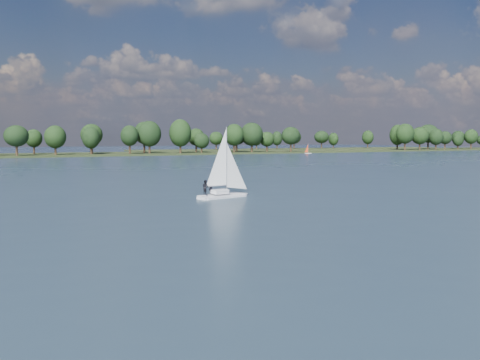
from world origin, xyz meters
name	(u,v)px	position (x,y,z in m)	size (l,w,h in m)	color
ground	(137,170)	(0.00, 100.00, 0.00)	(700.00, 700.00, 0.00)	#233342
far_shore	(51,156)	(0.00, 212.00, 0.00)	(660.00, 40.00, 1.50)	black
far_shore_back	(300,150)	(160.00, 260.00, 0.00)	(220.00, 30.00, 1.40)	black
sailboat	(222,177)	(-9.30, 38.80, 2.54)	(7.18, 3.43, 9.11)	silver
dinghy_orange	(308,151)	(113.18, 187.31, 1.17)	(3.31, 2.17, 4.93)	white
treeline	(35,136)	(-6.51, 207.80, 8.13)	(562.39, 73.42, 17.46)	black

